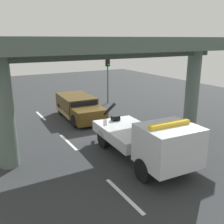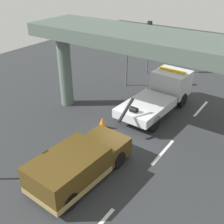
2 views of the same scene
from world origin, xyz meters
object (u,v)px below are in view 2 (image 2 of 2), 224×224
Objects in this scene: tow_truck_white at (161,93)px; towed_van_green at (78,165)px; traffic_light_far at (127,47)px; traffic_light_mid at (149,36)px; traffic_cone_orange at (102,123)px.

tow_truck_white is 1.38× the size of towed_van_green.
traffic_light_far is at bearing 20.68° from towed_van_green.
traffic_light_mid reaches higher than towed_van_green.
towed_van_green is 1.16× the size of traffic_light_mid.
traffic_light_mid reaches higher than tow_truck_white.
traffic_light_mid is (5.64, 4.06, 2.11)m from tow_truck_white.
tow_truck_white is 9.74× the size of traffic_cone_orange.
traffic_light_mid is at bearing 13.14° from traffic_cone_orange.
towed_van_green reaches higher than traffic_cone_orange.
traffic_cone_orange is (4.18, 1.69, -0.42)m from towed_van_green.
tow_truck_white is 4.98m from traffic_light_far.
towed_van_green is 4.53m from traffic_cone_orange.
towed_van_green is (-8.50, 0.04, -0.42)m from tow_truck_white.
traffic_light_mid is at bearing 35.71° from tow_truck_white.
traffic_cone_orange is (-6.46, -2.32, -2.79)m from traffic_light_far.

